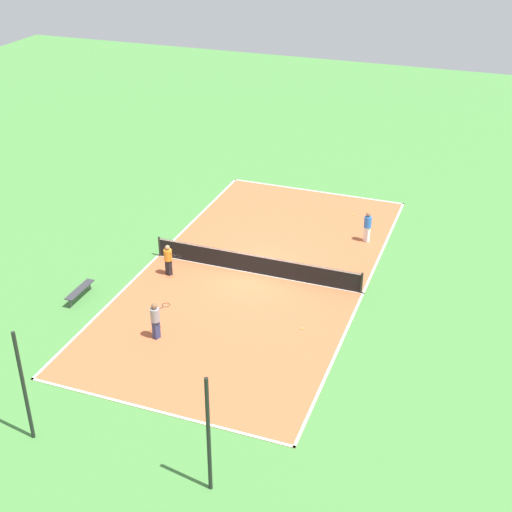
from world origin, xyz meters
TOP-DOWN VIEW (x-y plane):
  - ground_plane at (0.00, 0.00)m, footprint 80.00×80.00m
  - court_surface at (0.00, 0.00)m, footprint 9.82×19.56m
  - tennis_net at (0.00, 0.00)m, footprint 9.62×0.10m
  - bench at (6.21, 4.48)m, footprint 0.36×1.75m
  - player_baseline_gray at (1.87, 5.95)m, footprint 0.61×0.99m
  - player_near_blue at (-3.94, -4.75)m, footprint 0.48×0.48m
  - player_center_orange at (3.58, 1.43)m, footprint 0.99×0.61m
  - tennis_ball_right_alley at (-3.20, 3.48)m, footprint 0.07×0.07m
  - tennis_ball_far_baseline at (-2.66, -7.39)m, footprint 0.07×0.07m
  - fence_post_back_left at (-3.07, 12.17)m, footprint 0.12×0.12m
  - fence_post_back_right at (3.07, 12.17)m, footprint 0.12×0.12m

SIDE VIEW (x-z plane):
  - ground_plane at x=0.00m, z-range 0.00..0.00m
  - court_surface at x=0.00m, z-range 0.00..0.02m
  - tennis_ball_right_alley at x=-3.20m, z-range 0.02..0.09m
  - tennis_ball_far_baseline at x=-2.66m, z-range 0.02..0.09m
  - bench at x=6.21m, z-range 0.17..0.62m
  - tennis_net at x=0.00m, z-range 0.03..1.00m
  - player_center_orange at x=3.58m, z-range 0.12..1.58m
  - player_near_blue at x=-3.94m, z-range 0.12..1.66m
  - player_baseline_gray at x=1.87m, z-range 0.13..1.69m
  - fence_post_back_left at x=-3.07m, z-range 0.00..4.05m
  - fence_post_back_right at x=3.07m, z-range 0.00..4.05m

